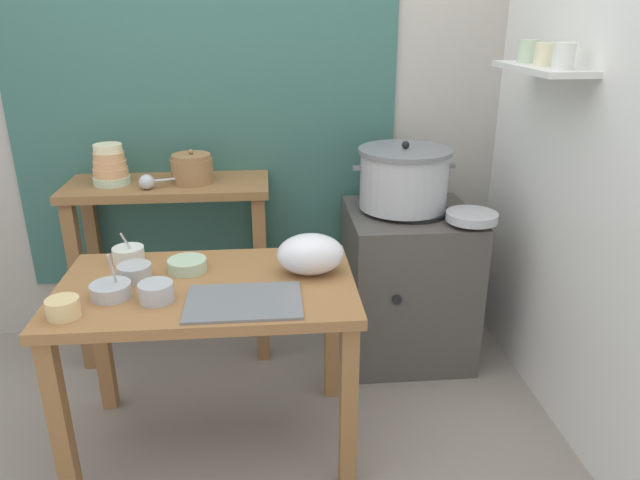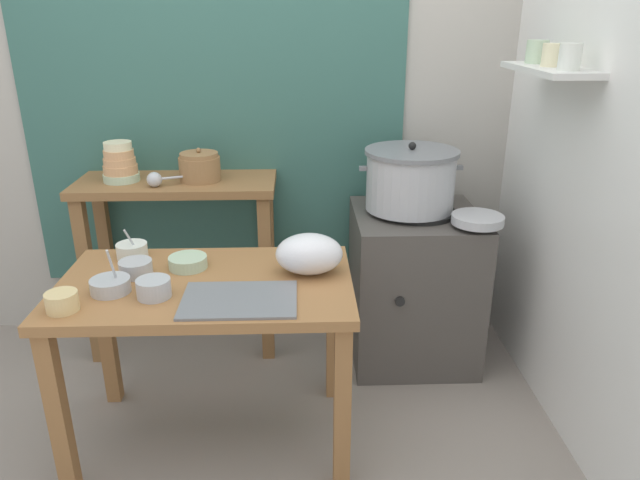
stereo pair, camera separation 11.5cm
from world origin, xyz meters
TOP-DOWN VIEW (x-y plane):
  - ground_plane at (0.00, 0.00)m, footprint 9.00×9.00m
  - wall_back at (0.08, 1.10)m, footprint 4.40×0.12m
  - wall_right at (1.40, 0.20)m, footprint 0.30×3.20m
  - prep_table at (-0.09, 0.07)m, footprint 1.10×0.66m
  - back_shelf_table at (-0.33, 0.83)m, footprint 0.96×0.40m
  - stove_block at (0.83, 0.70)m, footprint 0.60×0.61m
  - steamer_pot at (0.79, 0.72)m, footprint 0.49×0.44m
  - clay_pot at (-0.21, 0.83)m, footprint 0.20×0.20m
  - bowl_stack_enamel at (-0.59, 0.83)m, footprint 0.17×0.17m
  - ladle at (-0.39, 0.73)m, footprint 0.28×0.13m
  - serving_tray at (0.05, -0.10)m, footprint 0.40×0.28m
  - plastic_bag at (0.30, 0.13)m, footprint 0.26×0.19m
  - wide_pan at (1.06, 0.50)m, footprint 0.23×0.23m
  - prep_bowl_0 at (-0.42, 0.30)m, footprint 0.12×0.12m
  - prep_bowl_1 at (-0.17, 0.19)m, footprint 0.15×0.15m
  - prep_bowl_2 at (-0.53, -0.15)m, footprint 0.11×0.11m
  - prep_bowl_3 at (-0.41, -0.02)m, footprint 0.14×0.14m
  - prep_bowl_4 at (-0.25, -0.06)m, footprint 0.12×0.12m
  - prep_bowl_5 at (-0.36, 0.13)m, footprint 0.13×0.13m

SIDE VIEW (x-z plane):
  - ground_plane at x=0.00m, z-range 0.00..0.00m
  - stove_block at x=0.83m, z-range -0.01..0.77m
  - prep_table at x=-0.09m, z-range 0.25..0.97m
  - back_shelf_table at x=-0.33m, z-range 0.23..1.13m
  - serving_tray at x=0.05m, z-range 0.72..0.73m
  - prep_bowl_1 at x=-0.17m, z-range 0.72..0.77m
  - prep_bowl_3 at x=-0.41m, z-range 0.66..0.84m
  - prep_bowl_5 at x=-0.36m, z-range 0.72..0.78m
  - prep_bowl_0 at x=-0.42m, z-range 0.69..0.82m
  - prep_bowl_2 at x=-0.53m, z-range 0.72..0.79m
  - prep_bowl_4 at x=-0.25m, z-range 0.72..0.79m
  - plastic_bag at x=0.30m, z-range 0.72..0.88m
  - wide_pan at x=1.06m, z-range 0.78..0.82m
  - steamer_pot at x=0.79m, z-range 0.76..1.09m
  - ladle at x=-0.39m, z-range 0.90..0.97m
  - clay_pot at x=-0.21m, z-range 0.89..1.05m
  - bowl_stack_enamel at x=-0.59m, z-range 0.89..1.08m
  - wall_right at x=1.40m, z-range 0.00..2.60m
  - wall_back at x=0.08m, z-range 0.00..2.60m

